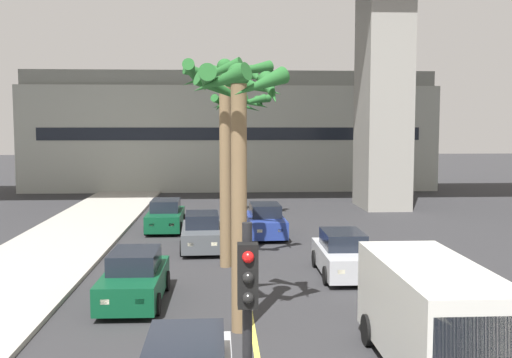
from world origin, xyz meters
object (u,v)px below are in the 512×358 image
car_queue_third (265,221)px  delivery_van (431,313)px  car_queue_sixth (202,233)px  palm_tree_near_median (240,114)px  car_queue_fourth (166,216)px  palm_tree_far_median (226,105)px  car_queue_fifth (343,255)px  car_queue_front (134,279)px  palm_tree_mid_median (239,126)px  traffic_light_median_near (248,347)px

car_queue_third → delivery_van: size_ratio=0.79×
car_queue_sixth → palm_tree_near_median: palm_tree_near_median is taller
car_queue_third → delivery_van: bearing=-81.5°
car_queue_sixth → palm_tree_near_median: size_ratio=0.58×
car_queue_fourth → palm_tree_far_median: palm_tree_far_median is taller
car_queue_third → car_queue_fifth: (2.22, -7.61, 0.00)m
car_queue_front → car_queue_third: bearing=65.6°
car_queue_fifth → delivery_van: bearing=-88.8°
car_queue_fourth → car_queue_fifth: 11.94m
delivery_van → palm_tree_near_median: bearing=99.2°
car_queue_front → car_queue_fourth: size_ratio=1.01×
car_queue_fourth → palm_tree_far_median: bearing=-69.3°
palm_tree_far_median → car_queue_sixth: bearing=107.5°
car_queue_third → palm_tree_far_median: (-1.93, -6.08, 5.39)m
delivery_van → palm_tree_mid_median: size_ratio=0.76×
car_queue_fifth → palm_tree_near_median: size_ratio=0.58×
car_queue_third → palm_tree_near_median: bearing=101.1°
car_queue_third → palm_tree_mid_median: (-1.67, -13.24, 4.60)m
delivery_van → traffic_light_median_near: size_ratio=1.25×
traffic_light_median_near → car_queue_third: bearing=85.1°
car_queue_fourth → car_queue_front: bearing=-89.1°
car_queue_fourth → car_queue_fifth: same height
delivery_van → traffic_light_median_near: 7.05m
car_queue_third → traffic_light_median_near: bearing=-94.9°
car_queue_fourth → car_queue_fifth: bearing=-53.0°
car_queue_third → car_queue_front: bearing=-114.4°
car_queue_fourth → car_queue_third: bearing=-21.3°
car_queue_front → palm_tree_far_median: 7.51m
car_queue_fourth → traffic_light_median_near: traffic_light_median_near is taller
car_queue_fourth → car_queue_sixth: bearing=-67.2°
delivery_van → traffic_light_median_near: bearing=-127.8°
palm_tree_near_median → traffic_light_median_near: bearing=-91.7°
car_queue_front → palm_tree_mid_median: palm_tree_mid_median is taller
car_queue_fourth → palm_tree_mid_median: palm_tree_mid_median is taller
traffic_light_median_near → palm_tree_near_median: palm_tree_near_median is taller
car_queue_fifth → traffic_light_median_near: bearing=-106.3°
car_queue_front → palm_tree_near_median: 16.99m
car_queue_sixth → car_queue_fourth: bearing=112.8°
palm_tree_mid_median → palm_tree_near_median: bearing=88.0°
car_queue_fifth → palm_tree_near_median: bearing=104.2°
car_queue_fifth → car_queue_sixth: size_ratio=0.99×
car_queue_front → car_queue_fifth: size_ratio=1.00×
car_queue_front → traffic_light_median_near: bearing=-75.0°
car_queue_sixth → car_queue_third: bearing=43.9°
car_queue_fifth → palm_tree_far_median: 6.97m
car_queue_third → car_queue_sixth: (-2.95, -2.84, 0.00)m
car_queue_third → delivery_van: delivery_van is taller
palm_tree_near_median → car_queue_front: bearing=-103.4°
car_queue_sixth → traffic_light_median_near: size_ratio=0.99×
car_queue_fourth → palm_tree_near_median: palm_tree_near_median is taller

